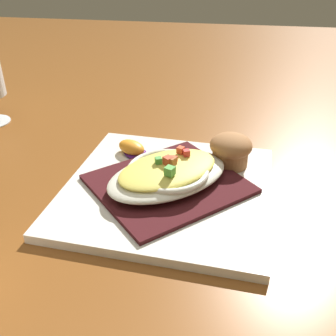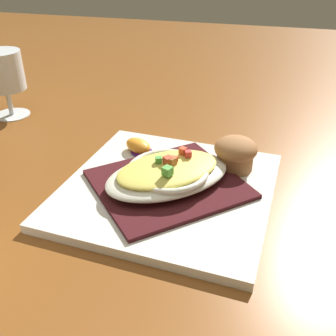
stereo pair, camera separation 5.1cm
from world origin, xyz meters
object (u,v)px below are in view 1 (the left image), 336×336
Objects in this scene: gratin_dish at (168,172)px; orange_garnish at (132,149)px; muffin at (231,149)px; square_plate at (168,189)px.

gratin_dish is 0.12m from orange_garnish.
gratin_dish is 0.12m from muffin.
orange_garnish is (-0.07, 0.09, 0.02)m from square_plate.
square_plate is 0.12m from orange_garnish.
muffin is at bearing 41.21° from gratin_dish.
gratin_dish reaches higher than square_plate.
gratin_dish is at bearing -138.79° from muffin.
gratin_dish is (0.00, 0.00, 0.03)m from square_plate.
muffin is at bearing -3.72° from orange_garnish.
muffin reaches higher than gratin_dish.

